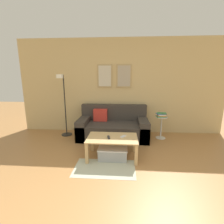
{
  "coord_description": "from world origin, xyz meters",
  "views": [
    {
      "loc": [
        0.09,
        -1.48,
        1.57
      ],
      "look_at": [
        -0.14,
        1.74,
        0.85
      ],
      "focal_mm": 26.0,
      "sensor_mm": 36.0,
      "label": 1
    }
  ],
  "objects_px": {
    "couch": "(113,127)",
    "remote_control": "(109,137)",
    "book_stack": "(161,115)",
    "floor_lamp": "(63,101)",
    "side_table": "(161,126)",
    "storage_bin": "(113,152)",
    "cell_phone": "(123,136)",
    "coffee_table": "(112,141)"
  },
  "relations": [
    {
      "from": "couch",
      "to": "remote_control",
      "type": "bearing_deg",
      "value": -90.47
    },
    {
      "from": "couch",
      "to": "book_stack",
      "type": "xyz_separation_m",
      "value": [
        1.22,
        -0.01,
        0.35
      ]
    },
    {
      "from": "floor_lamp",
      "to": "side_table",
      "type": "bearing_deg",
      "value": 0.97
    },
    {
      "from": "storage_bin",
      "to": "cell_phone",
      "type": "bearing_deg",
      "value": 18.65
    },
    {
      "from": "floor_lamp",
      "to": "remote_control",
      "type": "height_order",
      "value": "floor_lamp"
    },
    {
      "from": "book_stack",
      "to": "cell_phone",
      "type": "height_order",
      "value": "book_stack"
    },
    {
      "from": "storage_bin",
      "to": "side_table",
      "type": "bearing_deg",
      "value": 43.4
    },
    {
      "from": "remote_control",
      "to": "cell_phone",
      "type": "xyz_separation_m",
      "value": [
        0.28,
        0.09,
        -0.01
      ]
    },
    {
      "from": "storage_bin",
      "to": "cell_phone",
      "type": "relative_size",
      "value": 4.0
    },
    {
      "from": "floor_lamp",
      "to": "book_stack",
      "type": "xyz_separation_m",
      "value": [
        2.48,
        0.05,
        -0.32
      ]
    },
    {
      "from": "cell_phone",
      "to": "coffee_table",
      "type": "bearing_deg",
      "value": -132.23
    },
    {
      "from": "book_stack",
      "to": "side_table",
      "type": "bearing_deg",
      "value": -26.96
    },
    {
      "from": "coffee_table",
      "to": "side_table",
      "type": "height_order",
      "value": "side_table"
    },
    {
      "from": "couch",
      "to": "storage_bin",
      "type": "relative_size",
      "value": 3.14
    },
    {
      "from": "coffee_table",
      "to": "cell_phone",
      "type": "bearing_deg",
      "value": 15.91
    },
    {
      "from": "floor_lamp",
      "to": "couch",
      "type": "bearing_deg",
      "value": 2.79
    },
    {
      "from": "floor_lamp",
      "to": "remote_control",
      "type": "relative_size",
      "value": 10.71
    },
    {
      "from": "book_stack",
      "to": "couch",
      "type": "bearing_deg",
      "value": 179.46
    },
    {
      "from": "couch",
      "to": "floor_lamp",
      "type": "relative_size",
      "value": 1.09
    },
    {
      "from": "storage_bin",
      "to": "cell_phone",
      "type": "distance_m",
      "value": 0.37
    },
    {
      "from": "couch",
      "to": "side_table",
      "type": "xyz_separation_m",
      "value": [
        1.23,
        -0.02,
        0.06
      ]
    },
    {
      "from": "coffee_table",
      "to": "cell_phone",
      "type": "xyz_separation_m",
      "value": [
        0.21,
        0.06,
        0.08
      ]
    },
    {
      "from": "couch",
      "to": "book_stack",
      "type": "distance_m",
      "value": 1.26
    },
    {
      "from": "coffee_table",
      "to": "storage_bin",
      "type": "bearing_deg",
      "value": -31.24
    },
    {
      "from": "storage_bin",
      "to": "remote_control",
      "type": "height_order",
      "value": "remote_control"
    },
    {
      "from": "coffee_table",
      "to": "book_stack",
      "type": "xyz_separation_m",
      "value": [
        1.16,
        1.1,
        0.28
      ]
    },
    {
      "from": "floor_lamp",
      "to": "cell_phone",
      "type": "xyz_separation_m",
      "value": [
        1.53,
        -0.99,
        -0.52
      ]
    },
    {
      "from": "couch",
      "to": "floor_lamp",
      "type": "xyz_separation_m",
      "value": [
        -1.27,
        -0.06,
        0.66
      ]
    },
    {
      "from": "floor_lamp",
      "to": "remote_control",
      "type": "distance_m",
      "value": 1.73
    },
    {
      "from": "coffee_table",
      "to": "book_stack",
      "type": "distance_m",
      "value": 1.62
    },
    {
      "from": "book_stack",
      "to": "coffee_table",
      "type": "bearing_deg",
      "value": -136.5
    },
    {
      "from": "couch",
      "to": "coffee_table",
      "type": "relative_size",
      "value": 1.82
    },
    {
      "from": "storage_bin",
      "to": "book_stack",
      "type": "xyz_separation_m",
      "value": [
        1.15,
        1.11,
        0.5
      ]
    },
    {
      "from": "side_table",
      "to": "cell_phone",
      "type": "bearing_deg",
      "value": -133.05
    },
    {
      "from": "storage_bin",
      "to": "side_table",
      "type": "relative_size",
      "value": 0.98
    },
    {
      "from": "cell_phone",
      "to": "book_stack",
      "type": "bearing_deg",
      "value": 79.48
    },
    {
      "from": "floor_lamp",
      "to": "coffee_table",
      "type": "bearing_deg",
      "value": -38.39
    },
    {
      "from": "book_stack",
      "to": "cell_phone",
      "type": "bearing_deg",
      "value": -132.38
    },
    {
      "from": "couch",
      "to": "cell_phone",
      "type": "distance_m",
      "value": 1.09
    },
    {
      "from": "coffee_table",
      "to": "remote_control",
      "type": "distance_m",
      "value": 0.11
    },
    {
      "from": "couch",
      "to": "side_table",
      "type": "height_order",
      "value": "couch"
    },
    {
      "from": "storage_bin",
      "to": "floor_lamp",
      "type": "bearing_deg",
      "value": 141.66
    }
  ]
}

